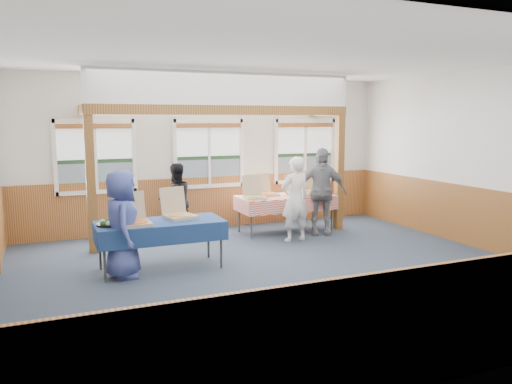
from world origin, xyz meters
TOP-DOWN VIEW (x-y plane):
  - floor at (0.00, 0.00)m, footprint 8.00×8.00m
  - ceiling at (0.00, 0.00)m, footprint 8.00×8.00m
  - wall_back at (0.00, 3.50)m, footprint 8.00×0.00m
  - wall_front at (0.00, -3.50)m, footprint 8.00×0.00m
  - wall_right at (4.00, 0.00)m, footprint 0.00×8.00m
  - wainscot_back at (0.00, 3.48)m, footprint 7.98×0.05m
  - wainscot_front at (0.00, -3.48)m, footprint 7.98×0.05m
  - wainscot_right at (3.98, 0.00)m, footprint 0.05×6.98m
  - window_left at (-2.30, 3.46)m, footprint 1.56×0.10m
  - window_mid at (0.00, 3.46)m, footprint 1.56×0.10m
  - window_right at (2.30, 3.46)m, footprint 1.56×0.10m
  - post_left at (-2.50, 2.30)m, footprint 0.15×0.15m
  - post_right at (2.50, 2.30)m, footprint 0.15×0.15m
  - cross_beam at (0.00, 2.30)m, footprint 5.15×0.18m
  - table_left at (-1.62, 0.87)m, footprint 2.10×1.44m
  - table_right at (1.33, 2.47)m, footprint 2.17×1.66m
  - pizza_box_a at (-2.02, 0.77)m, footprint 0.47×0.56m
  - pizza_box_b at (-1.28, 1.03)m, footprint 0.53×0.60m
  - pizza_box_c at (0.59, 2.37)m, footprint 0.46×0.54m
  - pizza_box_d at (0.98, 2.66)m, footprint 0.44×0.52m
  - pizza_box_e at (1.58, 2.39)m, footprint 0.46×0.53m
  - pizza_box_f at (1.98, 2.61)m, footprint 0.42×0.51m
  - veggie_tray at (-2.37, 0.87)m, footprint 0.39×0.39m
  - drink_glass at (2.18, 2.22)m, footprint 0.07×0.07m
  - woman_white at (1.14, 1.69)m, footprint 0.62×0.43m
  - woman_black at (-0.87, 2.93)m, footprint 0.81×0.69m
  - man_blue at (-2.21, 0.69)m, footprint 0.58×0.82m
  - person_grey at (1.88, 2.00)m, footprint 1.12×0.80m

SIDE VIEW (x-z plane):
  - floor at x=0.00m, z-range 0.00..0.00m
  - wainscot_back at x=0.00m, z-range 0.00..1.10m
  - wainscot_front at x=0.00m, z-range 0.00..1.10m
  - wainscot_right at x=3.98m, z-range 0.00..1.10m
  - table_left at x=-1.62m, z-range 0.32..1.08m
  - table_right at x=1.33m, z-range 0.33..1.08m
  - woman_black at x=-0.87m, z-range 0.00..1.47m
  - veggie_tray at x=-2.37m, z-range 0.74..0.83m
  - man_blue at x=-2.21m, z-range 0.00..1.60m
  - woman_white at x=1.14m, z-range 0.00..1.63m
  - pizza_box_e at x=1.58m, z-range 0.61..1.03m
  - pizza_box_d at x=0.98m, z-range 0.61..1.04m
  - pizza_box_c at x=0.59m, z-range 0.61..1.04m
  - pizza_box_f at x=1.98m, z-range 0.60..1.05m
  - pizza_box_b at x=-1.28m, z-range 0.59..1.06m
  - pizza_box_a at x=-2.02m, z-range 0.59..1.06m
  - drink_glass at x=2.18m, z-range 0.76..0.91m
  - person_grey at x=1.88m, z-range 0.00..1.76m
  - post_left at x=-2.50m, z-range 0.00..2.40m
  - post_right at x=2.50m, z-range 0.00..2.40m
  - wall_back at x=0.00m, z-range -2.40..5.60m
  - wall_front at x=0.00m, z-range -2.40..5.60m
  - wall_right at x=4.00m, z-range -2.40..5.60m
  - window_left at x=-2.30m, z-range 0.95..2.41m
  - window_mid at x=0.00m, z-range 0.95..2.41m
  - window_right at x=2.30m, z-range 0.95..2.41m
  - cross_beam at x=0.00m, z-range 2.40..2.58m
  - ceiling at x=0.00m, z-range 3.20..3.20m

